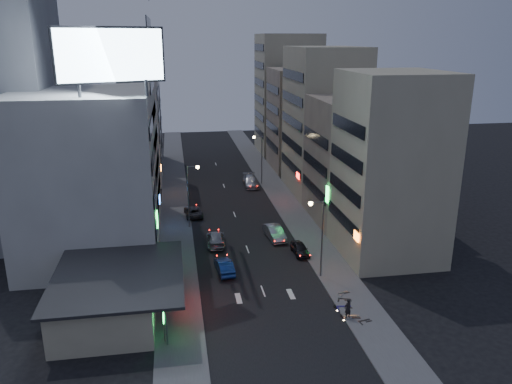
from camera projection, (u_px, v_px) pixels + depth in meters
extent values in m
plane|color=black|center=(271.00, 313.00, 43.96)|extent=(180.00, 180.00, 0.00)
cube|color=#4C4C4F|center=(175.00, 208.00, 70.95)|extent=(4.00, 120.00, 0.12)
cube|color=#4C4C4F|center=(285.00, 202.00, 73.47)|extent=(4.00, 120.00, 0.12)
cube|color=tan|center=(108.00, 296.00, 43.11)|extent=(8.00, 12.00, 3.60)
cube|color=black|center=(118.00, 275.00, 42.69)|extent=(11.00, 13.00, 0.25)
cube|color=black|center=(167.00, 278.00, 43.53)|extent=(0.12, 4.00, 0.90)
cube|color=#FF1E14|center=(168.00, 278.00, 43.54)|extent=(0.04, 3.70, 0.70)
cube|color=#B7B7B2|center=(94.00, 167.00, 57.47)|extent=(14.00, 24.00, 18.00)
cube|color=gray|center=(8.00, 95.00, 56.51)|extent=(10.00, 14.00, 34.00)
cube|color=tan|center=(391.00, 167.00, 53.26)|extent=(10.00, 11.00, 20.00)
cube|color=tan|center=(356.00, 160.00, 64.76)|extent=(11.00, 12.00, 16.00)
cube|color=tan|center=(324.00, 121.00, 76.04)|extent=(10.00, 14.00, 22.00)
cube|color=#B7B7B2|center=(125.00, 123.00, 80.96)|extent=(11.00, 10.00, 20.00)
cube|color=gray|center=(129.00, 125.00, 93.87)|extent=(12.00, 10.00, 15.00)
cube|color=tan|center=(302.00, 119.00, 90.85)|extent=(11.00, 12.00, 18.00)
cube|color=tan|center=(288.00, 94.00, 103.23)|extent=(12.00, 12.00, 24.00)
cylinder|color=#595B60|center=(79.00, 89.00, 45.32)|extent=(0.30, 0.30, 1.50)
cylinder|color=#595B60|center=(146.00, 88.00, 46.26)|extent=(0.30, 0.30, 1.50)
cube|color=black|center=(110.00, 55.00, 44.92)|extent=(9.52, 3.75, 5.00)
cube|color=#BFE6FF|center=(111.00, 55.00, 44.73)|extent=(9.04, 3.34, 4.60)
cylinder|color=#595B60|center=(322.00, 239.00, 49.39)|extent=(0.16, 0.16, 8.00)
cylinder|color=#595B60|center=(317.00, 202.00, 48.12)|extent=(1.40, 0.10, 0.10)
sphere|color=#FFD88C|center=(311.00, 203.00, 48.06)|extent=(0.44, 0.44, 0.44)
cylinder|color=#595B60|center=(188.00, 197.00, 62.48)|extent=(0.16, 0.16, 8.00)
cylinder|color=#595B60|center=(193.00, 167.00, 61.43)|extent=(1.40, 0.10, 0.10)
sphere|color=#FFD88C|center=(198.00, 167.00, 61.56)|extent=(0.44, 0.44, 0.44)
cylinder|color=#595B60|center=(262.00, 160.00, 81.42)|extent=(0.16, 0.16, 8.00)
cylinder|color=#595B60|center=(258.00, 137.00, 80.16)|extent=(1.40, 0.10, 0.10)
sphere|color=#FFD88C|center=(254.00, 137.00, 80.09)|extent=(0.44, 0.44, 0.44)
imported|color=black|center=(300.00, 249.00, 55.71)|extent=(1.70, 3.85, 1.29)
imported|color=#A7ABB0|center=(275.00, 233.00, 59.97)|extent=(2.23, 4.96, 1.58)
imported|color=#2A292F|center=(193.00, 212.00, 67.65)|extent=(2.56, 4.85, 1.30)
imported|color=#A6A7AE|center=(251.00, 181.00, 81.28)|extent=(2.43, 5.73, 1.65)
imported|color=navy|center=(224.00, 266.00, 51.29)|extent=(1.93, 4.40, 1.41)
imported|color=gray|center=(216.00, 239.00, 58.27)|extent=(2.39, 5.21, 1.48)
imported|color=black|center=(348.00, 308.00, 42.72)|extent=(0.77, 0.64, 1.82)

